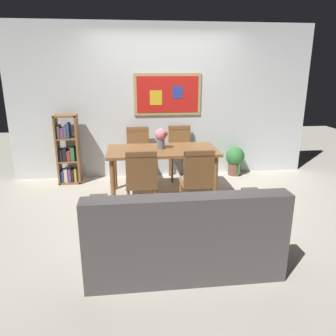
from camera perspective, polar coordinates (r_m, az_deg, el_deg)
ground_plane at (r=4.72m, az=0.99°, el=-6.38°), size 12.00×12.00×0.00m
wall_back_with_painting at (r=5.80m, az=-0.89°, el=11.37°), size 5.20×0.14×2.60m
dining_table at (r=4.88m, az=-0.98°, el=2.25°), size 1.62×0.83×0.72m
dining_chair_near_left at (r=4.14m, az=-4.64°, el=-1.86°), size 0.40×0.41×0.91m
dining_chair_near_right at (r=4.19m, az=5.08°, el=-1.62°), size 0.40×0.41×0.91m
dining_chair_far_left at (r=5.61m, az=-5.20°, el=3.18°), size 0.40×0.41×0.91m
dining_chair_far_right at (r=5.72m, az=2.12°, el=3.50°), size 0.40×0.41×0.91m
leather_couch at (r=3.22m, az=2.40°, el=-12.03°), size 1.80×0.84×0.84m
bookshelf at (r=5.72m, az=-16.94°, el=2.43°), size 0.36×0.28×1.15m
potted_ivy at (r=6.05m, az=11.57°, el=1.52°), size 0.34×0.34×0.52m
flower_vase at (r=4.85m, az=-1.22°, el=5.51°), size 0.19×0.19×0.30m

